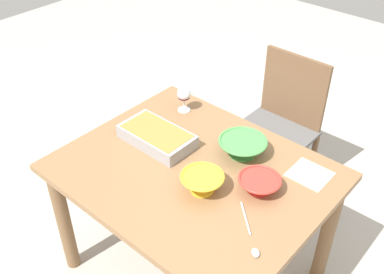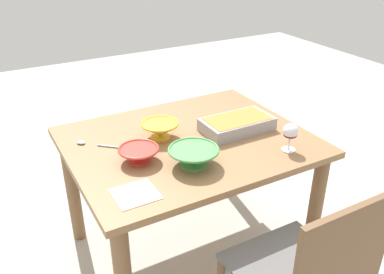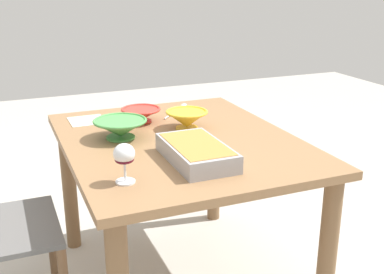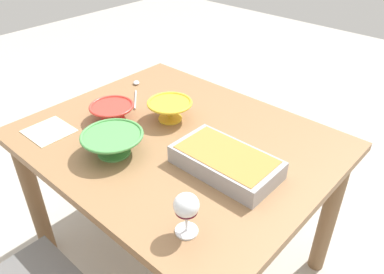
# 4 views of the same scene
# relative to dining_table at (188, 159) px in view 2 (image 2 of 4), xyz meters

# --- Properties ---
(ground_plane) EXTENTS (8.00, 8.00, 0.00)m
(ground_plane) POSITION_rel_dining_table_xyz_m (0.00, 0.00, -0.61)
(ground_plane) COLOR #B2ADA3
(dining_table) EXTENTS (1.19, 0.96, 0.72)m
(dining_table) POSITION_rel_dining_table_xyz_m (0.00, 0.00, 0.00)
(dining_table) COLOR olive
(dining_table) RESTS_ON ground_plane
(wine_glass) EXTENTS (0.07, 0.07, 0.14)m
(wine_glass) POSITION_rel_dining_table_xyz_m (-0.36, 0.33, 0.21)
(wine_glass) COLOR white
(wine_glass) RESTS_ON dining_table
(casserole_dish) EXTENTS (0.37, 0.20, 0.07)m
(casserole_dish) POSITION_rel_dining_table_xyz_m (-0.27, 0.03, 0.15)
(casserole_dish) COLOR #99999E
(casserole_dish) RESTS_ON dining_table
(mixing_bowl) EXTENTS (0.19, 0.19, 0.07)m
(mixing_bowl) POSITION_rel_dining_table_xyz_m (0.30, 0.08, 0.16)
(mixing_bowl) COLOR red
(mixing_bowl) RESTS_ON dining_table
(small_bowl) EXTENTS (0.19, 0.19, 0.09)m
(small_bowl) POSITION_rel_dining_table_xyz_m (0.12, -0.08, 0.16)
(small_bowl) COLOR yellow
(small_bowl) RESTS_ON dining_table
(serving_bowl) EXTENTS (0.23, 0.23, 0.08)m
(serving_bowl) POSITION_rel_dining_table_xyz_m (0.10, 0.23, 0.16)
(serving_bowl) COLOR #4C994C
(serving_bowl) RESTS_ON dining_table
(serving_spoon) EXTENTS (0.23, 0.21, 0.01)m
(serving_spoon) POSITION_rel_dining_table_xyz_m (0.44, -0.17, 0.12)
(serving_spoon) COLOR silver
(serving_spoon) RESTS_ON dining_table
(napkin) EXTENTS (0.18, 0.17, 0.00)m
(napkin) POSITION_rel_dining_table_xyz_m (0.41, 0.32, 0.12)
(napkin) COLOR beige
(napkin) RESTS_ON dining_table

